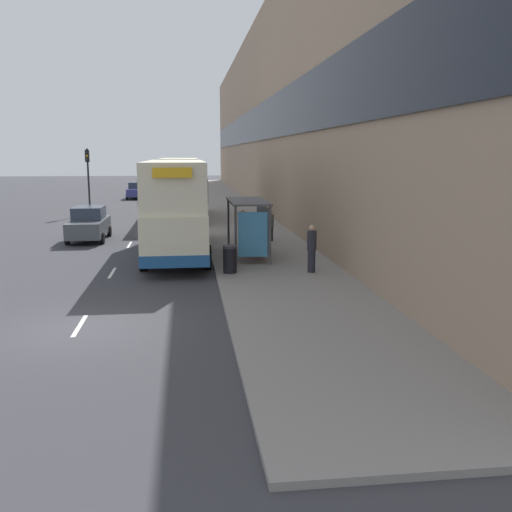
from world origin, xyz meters
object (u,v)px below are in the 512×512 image
object	(u,v)px
double_decker_bus_near	(176,206)
car_2	(89,224)
car_0	(137,190)
litter_bin	(230,259)
bus_shelter	(253,218)
pedestrian_2	(243,227)
double_decker_bus_ahead	(180,187)
pedestrian_at_shelter	(271,226)
traffic_light_far_kerb	(88,171)
pedestrian_1	(312,248)
car_1	(145,183)

from	to	relation	value
double_decker_bus_near	car_2	size ratio (longest dim) A/B	2.42
car_0	litter_bin	xyz separation A→B (m)	(6.67, -39.73, -0.18)
bus_shelter	pedestrian_2	bearing A→B (deg)	91.78
bus_shelter	litter_bin	xyz separation A→B (m)	(-1.22, -3.07, -1.21)
double_decker_bus_ahead	pedestrian_at_shelter	bearing A→B (deg)	-67.94
bus_shelter	car_0	distance (m)	37.51
pedestrian_2	traffic_light_far_kerb	world-z (taller)	traffic_light_far_kerb
car_0	traffic_light_far_kerb	size ratio (longest dim) A/B	0.88
car_2	pedestrian_1	bearing A→B (deg)	133.51
pedestrian_2	traffic_light_far_kerb	xyz separation A→B (m)	(-10.07, 17.20, 2.31)
car_1	traffic_light_far_kerb	distance (m)	32.21
double_decker_bus_near	pedestrian_1	size ratio (longest dim) A/B	5.98
car_0	car_1	distance (m)	15.88
car_1	car_2	bearing A→B (deg)	90.08
double_decker_bus_near	pedestrian_at_shelter	xyz separation A→B (m)	(4.79, 2.97, -1.33)
bus_shelter	car_2	xyz separation A→B (m)	(-8.07, 7.11, -0.99)
double_decker_bus_near	car_2	bearing A→B (deg)	131.53
double_decker_bus_near	pedestrian_2	distance (m)	3.77
bus_shelter	pedestrian_1	bearing A→B (deg)	-60.90
car_1	pedestrian_at_shelter	xyz separation A→B (m)	(9.63, -47.86, 0.07)
pedestrian_2	litter_bin	world-z (taller)	pedestrian_2
litter_bin	traffic_light_far_kerb	xyz separation A→B (m)	(-8.95, 23.56, 2.69)
bus_shelter	car_1	bearing A→B (deg)	98.80
pedestrian_1	pedestrian_2	bearing A→B (deg)	106.52
car_1	car_0	bearing A→B (deg)	90.89
car_1	car_2	world-z (taller)	car_2
pedestrian_1	pedestrian_2	size ratio (longest dim) A/B	1.02
double_decker_bus_near	double_decker_bus_ahead	xyz separation A→B (m)	(0.03, 14.72, 0.00)
bus_shelter	pedestrian_at_shelter	xyz separation A→B (m)	(1.49, 4.69, -0.92)
car_1	double_decker_bus_ahead	bearing A→B (deg)	97.68
car_1	litter_bin	size ratio (longest dim) A/B	4.13
car_0	car_2	bearing A→B (deg)	89.64
car_1	pedestrian_2	bearing A→B (deg)	99.26
bus_shelter	pedestrian_at_shelter	size ratio (longest dim) A/B	2.64
pedestrian_1	pedestrian_2	xyz separation A→B (m)	(-1.98, 6.67, -0.02)
double_decker_bus_ahead	car_1	xyz separation A→B (m)	(-4.87, 36.10, -1.41)
pedestrian_1	double_decker_bus_near	bearing A→B (deg)	135.47
double_decker_bus_near	pedestrian_1	world-z (taller)	double_decker_bus_near
traffic_light_far_kerb	double_decker_bus_ahead	bearing A→B (deg)	-30.42
pedestrian_2	litter_bin	distance (m)	6.47
car_0	pedestrian_2	distance (m)	34.26
bus_shelter	double_decker_bus_near	xyz separation A→B (m)	(-3.30, 1.72, 0.41)
car_2	pedestrian_2	distance (m)	8.83
pedestrian_at_shelter	litter_bin	world-z (taller)	pedestrian_at_shelter
pedestrian_at_shelter	pedestrian_2	size ratio (longest dim) A/B	0.89
car_0	pedestrian_1	bearing A→B (deg)	103.71
litter_bin	car_0	bearing A→B (deg)	99.52
double_decker_bus_near	car_1	distance (m)	51.07
traffic_light_far_kerb	pedestrian_2	bearing A→B (deg)	-59.65
car_2	bus_shelter	bearing A→B (deg)	138.62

